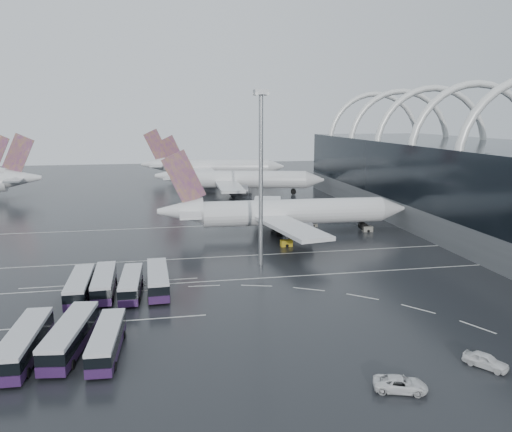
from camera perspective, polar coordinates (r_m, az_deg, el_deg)
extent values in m
plane|color=black|center=(85.69, 0.01, -6.72)|extent=(420.00, 420.00, 0.00)
cube|color=#5D5F62|center=(128.52, 26.44, -0.42)|extent=(42.00, 160.00, 6.00)
cube|color=black|center=(127.06, 26.84, 4.00)|extent=(42.00, 160.00, 14.00)
torus|color=silver|center=(130.75, 23.51, 6.67)|extent=(33.80, 1.80, 33.80)
torus|color=silver|center=(146.84, 19.36, 7.38)|extent=(33.80, 1.80, 33.80)
torus|color=silver|center=(163.56, 16.03, 7.92)|extent=(33.80, 1.80, 33.80)
torus|color=silver|center=(180.72, 13.32, 8.34)|extent=(33.80, 1.80, 33.80)
cube|color=silver|center=(83.83, 0.27, -7.13)|extent=(120.00, 0.25, 0.01)
cube|color=silver|center=(96.99, -1.31, -4.55)|extent=(120.00, 0.25, 0.01)
cube|color=silver|center=(123.88, -3.43, -1.05)|extent=(120.00, 0.25, 0.01)
cube|color=silver|center=(69.90, -17.50, -11.56)|extent=(28.00, 0.25, 0.01)
cube|color=silver|center=(84.80, -16.27, -7.39)|extent=(28.00, 0.25, 0.01)
cylinder|color=silver|center=(114.37, 4.37, 0.49)|extent=(41.69, 6.66, 5.77)
cone|color=silver|center=(122.20, 15.27, 0.82)|extent=(6.10, 5.90, 5.77)
cone|color=silver|center=(110.95, -8.65, 0.58)|extent=(10.08, 5.99, 5.77)
cube|color=#541B71|center=(109.84, -8.25, 4.37)|extent=(9.60, 0.80, 12.24)
cube|color=silver|center=(110.99, -7.63, 0.61)|extent=(4.86, 18.01, 0.50)
cube|color=silver|center=(101.73, 3.86, -1.22)|extent=(11.50, 25.76, 0.80)
cube|color=silver|center=(125.60, 1.25, 1.22)|extent=(12.48, 25.83, 0.80)
cylinder|color=slate|center=(106.13, 4.98, -1.70)|extent=(5.55, 3.50, 3.39)
cylinder|color=slate|center=(123.17, 2.91, 0.16)|extent=(5.55, 3.50, 3.39)
cube|color=black|center=(114.32, 2.40, -1.53)|extent=(12.08, 6.63, 2.19)
cylinder|color=silver|center=(171.33, -1.28, 4.21)|extent=(41.81, 15.55, 5.98)
cone|color=silver|center=(171.29, 6.73, 4.14)|extent=(7.41, 7.26, 5.98)
cone|color=silver|center=(174.97, -9.81, 4.54)|extent=(11.42, 8.23, 5.98)
cube|color=#541B71|center=(174.03, -9.56, 7.04)|extent=(9.80, 2.93, 12.67)
cube|color=silver|center=(174.54, -9.15, 4.55)|extent=(8.86, 19.13, 0.52)
cube|color=silver|center=(159.04, -3.10, 3.42)|extent=(7.91, 25.96, 0.82)
cube|color=silver|center=(184.48, -2.28, 4.53)|extent=(17.62, 26.37, 0.82)
cylinder|color=slate|center=(162.57, -1.87, 2.94)|extent=(6.33, 4.74, 3.51)
cylinder|color=slate|center=(180.90, -1.39, 3.80)|extent=(6.33, 4.74, 3.51)
cube|color=black|center=(172.23, -2.64, 2.86)|extent=(13.57, 9.31, 2.27)
cylinder|color=silver|center=(211.70, -4.37, 5.64)|extent=(42.85, 13.45, 6.32)
cone|color=silver|center=(211.64, 2.29, 5.66)|extent=(7.52, 7.34, 6.32)
cone|color=silver|center=(214.85, -11.53, 5.82)|extent=(11.82, 8.09, 6.32)
cube|color=#541B71|center=(214.05, -11.32, 7.97)|extent=(10.46, 2.43, 13.40)
cube|color=silver|center=(214.46, -10.95, 5.83)|extent=(8.17, 20.17, 0.55)
cube|color=silver|center=(198.57, -5.86, 5.04)|extent=(8.67, 27.53, 0.87)
cube|color=silver|center=(225.59, -5.28, 5.81)|extent=(17.21, 28.14, 0.87)
cylinder|color=slate|center=(202.32, -4.83, 4.62)|extent=(6.54, 4.67, 3.71)
cylinder|color=slate|center=(221.78, -4.49, 5.22)|extent=(6.54, 4.67, 3.71)
cube|color=black|center=(212.48, -5.53, 4.46)|extent=(14.08, 9.10, 2.40)
cone|color=silver|center=(180.56, -24.98, 3.95)|extent=(11.22, 6.99, 6.28)
cube|color=#541B71|center=(180.05, -25.53, 6.45)|extent=(10.45, 1.35, 13.30)
cube|color=silver|center=(180.96, -25.65, 3.91)|extent=(6.16, 19.76, 0.54)
cone|color=silver|center=(203.28, -27.16, 4.46)|extent=(10.87, 6.51, 6.20)
cube|color=#28133D|center=(79.48, -19.43, -8.17)|extent=(3.11, 13.16, 1.11)
cube|color=black|center=(79.09, -19.49, -7.34)|extent=(3.17, 12.90, 1.31)
cube|color=silver|center=(78.82, -19.53, -6.73)|extent=(3.11, 13.16, 0.45)
cylinder|color=black|center=(75.50, -18.76, -9.49)|extent=(0.37, 1.01, 1.01)
cylinder|color=black|center=(75.93, -20.89, -9.52)|extent=(0.37, 1.01, 1.01)
cylinder|color=black|center=(83.36, -18.07, -7.46)|extent=(0.37, 1.01, 1.01)
cylinder|color=black|center=(83.75, -19.99, -7.50)|extent=(0.37, 1.01, 1.01)
cube|color=#28133D|center=(80.06, -16.93, -7.87)|extent=(3.29, 13.15, 1.11)
cube|color=black|center=(79.68, -16.98, -7.05)|extent=(3.34, 12.89, 1.31)
cube|color=silver|center=(79.41, -17.02, -6.45)|extent=(3.29, 13.15, 0.45)
cylinder|color=black|center=(76.15, -16.09, -9.15)|extent=(0.38, 1.01, 1.01)
cylinder|color=black|center=(76.41, -18.21, -9.20)|extent=(0.38, 1.01, 1.01)
cylinder|color=black|center=(84.03, -15.74, -7.17)|extent=(0.38, 1.01, 1.01)
cylinder|color=black|center=(84.27, -17.66, -7.23)|extent=(0.38, 1.01, 1.01)
cube|color=#28133D|center=(78.71, -14.06, -8.08)|extent=(3.06, 12.54, 1.06)
cube|color=black|center=(78.34, -14.10, -7.28)|extent=(3.11, 12.29, 1.25)
cube|color=silver|center=(78.08, -14.13, -6.70)|extent=(3.06, 12.54, 0.43)
cylinder|color=black|center=(74.99, -13.25, -9.34)|extent=(0.36, 0.97, 0.96)
cylinder|color=black|center=(75.23, -15.30, -9.38)|extent=(0.36, 0.97, 0.96)
cylinder|color=black|center=(82.50, -12.90, -7.39)|extent=(0.36, 0.97, 0.96)
cylinder|color=black|center=(82.72, -14.76, -7.43)|extent=(0.36, 0.97, 0.96)
cube|color=#28133D|center=(79.38, -11.13, -7.72)|extent=(3.41, 13.59, 1.14)
cube|color=black|center=(78.99, -11.17, -6.87)|extent=(3.47, 13.32, 1.35)
cube|color=silver|center=(78.71, -11.19, -6.24)|extent=(3.41, 13.59, 0.47)
cylinder|color=black|center=(75.48, -9.92, -9.03)|extent=(0.39, 1.05, 1.04)
cylinder|color=black|center=(75.45, -12.15, -9.13)|extent=(0.39, 1.05, 1.04)
cylinder|color=black|center=(83.64, -10.20, -6.99)|extent=(0.39, 1.05, 1.04)
cylinder|color=black|center=(83.61, -12.20, -7.08)|extent=(0.39, 1.05, 1.04)
cube|color=#28133D|center=(62.99, -24.89, -13.80)|extent=(3.57, 13.76, 1.16)
cube|color=black|center=(62.49, -24.99, -12.74)|extent=(3.62, 13.49, 1.37)
cube|color=silver|center=(62.14, -25.06, -11.97)|extent=(3.57, 13.76, 0.47)
cylinder|color=black|center=(59.00, -24.64, -15.98)|extent=(0.41, 1.06, 1.05)
cylinder|color=black|center=(66.61, -22.57, -12.61)|extent=(0.41, 1.06, 1.05)
cylinder|color=black|center=(67.39, -25.04, -12.53)|extent=(0.41, 1.06, 1.05)
cube|color=#28133D|center=(62.96, -20.40, -13.44)|extent=(4.83, 13.98, 1.16)
cube|color=black|center=(62.46, -20.48, -12.39)|extent=(4.85, 13.71, 1.37)
cube|color=silver|center=(62.10, -20.54, -11.61)|extent=(4.83, 13.98, 0.47)
cylinder|color=black|center=(58.96, -20.24, -15.64)|extent=(0.50, 1.09, 1.05)
cylinder|color=black|center=(59.87, -23.02, -15.43)|extent=(0.50, 1.09, 1.05)
cylinder|color=black|center=(66.57, -18.03, -12.29)|extent=(0.50, 1.09, 1.05)
cylinder|color=black|center=(67.37, -20.49, -12.17)|extent=(0.50, 1.09, 1.05)
cube|color=#28133D|center=(60.91, -16.63, -14.15)|extent=(3.37, 12.44, 1.04)
cube|color=black|center=(60.44, -16.69, -13.18)|extent=(3.41, 12.20, 1.23)
cube|color=silver|center=(60.11, -16.74, -12.46)|extent=(3.37, 12.44, 0.43)
cylinder|color=black|center=(57.39, -15.86, -16.19)|extent=(0.38, 0.96, 0.95)
cylinder|color=black|center=(57.83, -18.55, -16.14)|extent=(0.38, 0.96, 0.95)
cylinder|color=black|center=(64.43, -14.89, -12.97)|extent=(0.38, 0.96, 0.95)
cylinder|color=black|center=(64.82, -17.26, -12.95)|extent=(0.38, 0.96, 0.95)
imported|color=white|center=(53.65, 16.16, -17.96)|extent=(5.75, 3.97, 1.46)
imported|color=white|center=(61.04, 24.77, -14.77)|extent=(4.21, 4.86, 1.58)
cylinder|color=gray|center=(88.01, 0.56, 3.87)|extent=(0.76, 0.76, 30.25)
cube|color=gray|center=(87.34, 0.58, 13.97)|extent=(2.38, 2.38, 0.86)
cube|color=silver|center=(87.33, 0.58, 13.76)|extent=(2.16, 2.16, 0.43)
cube|color=slate|center=(122.91, 6.55, -0.95)|extent=(1.97, 1.16, 1.07)
cube|color=#B39317|center=(103.88, 3.49, -3.12)|extent=(2.41, 1.42, 1.31)
cube|color=slate|center=(119.58, 12.62, -1.45)|extent=(2.31, 1.37, 1.26)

